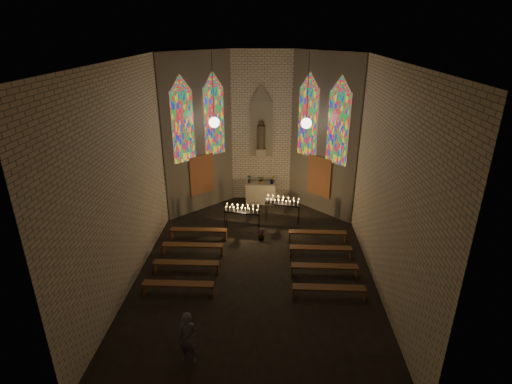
% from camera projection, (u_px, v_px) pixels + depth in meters
% --- Properties ---
extents(floor, '(12.00, 12.00, 0.00)m').
position_uv_depth(floor, '(256.00, 265.00, 14.26)').
color(floor, black).
rests_on(floor, ground).
extents(room, '(8.22, 12.43, 7.00)m').
position_uv_depth(room, '(259.00, 139.00, 15.94)').
color(room, beige).
rests_on(room, ground).
extents(altar, '(1.40, 0.60, 1.00)m').
position_uv_depth(altar, '(261.00, 193.00, 19.10)').
color(altar, '#BBAF99').
rests_on(altar, ground).
extents(flower_vase_left, '(0.24, 0.19, 0.40)m').
position_uv_depth(flower_vase_left, '(249.00, 179.00, 18.85)').
color(flower_vase_left, '#4C723F').
rests_on(flower_vase_left, altar).
extents(flower_vase_center, '(0.43, 0.40, 0.38)m').
position_uv_depth(flower_vase_center, '(261.00, 180.00, 18.81)').
color(flower_vase_center, '#4C723F').
rests_on(flower_vase_center, altar).
extents(flower_vase_right, '(0.28, 0.25, 0.45)m').
position_uv_depth(flower_vase_right, '(272.00, 179.00, 18.74)').
color(flower_vase_right, '#4C723F').
rests_on(flower_vase_right, altar).
extents(aisle_flower_pot, '(0.26, 0.26, 0.45)m').
position_uv_depth(aisle_flower_pot, '(261.00, 235.00, 15.81)').
color(aisle_flower_pot, '#4C723F').
rests_on(aisle_flower_pot, ground).
extents(votive_stand_left, '(1.54, 0.60, 1.10)m').
position_uv_depth(votive_stand_left, '(242.00, 210.00, 16.28)').
color(votive_stand_left, black).
rests_on(votive_stand_left, ground).
extents(votive_stand_right, '(1.55, 0.67, 1.11)m').
position_uv_depth(votive_stand_right, '(283.00, 202.00, 16.99)').
color(votive_stand_right, black).
rests_on(votive_stand_right, ground).
extents(pew_left_0, '(2.25, 0.32, 0.43)m').
position_uv_depth(pew_left_0, '(198.00, 231.00, 15.86)').
color(pew_left_0, '#553218').
rests_on(pew_left_0, ground).
extents(pew_right_0, '(2.25, 0.32, 0.43)m').
position_uv_depth(pew_right_0, '(318.00, 233.00, 15.67)').
color(pew_right_0, '#553218').
rests_on(pew_right_0, ground).
extents(pew_left_1, '(2.25, 0.32, 0.43)m').
position_uv_depth(pew_left_1, '(193.00, 246.00, 14.75)').
color(pew_left_1, '#553218').
rests_on(pew_left_1, ground).
extents(pew_right_1, '(2.25, 0.32, 0.43)m').
position_uv_depth(pew_right_1, '(321.00, 249.00, 14.56)').
color(pew_right_1, '#553218').
rests_on(pew_right_1, ground).
extents(pew_left_2, '(2.25, 0.32, 0.43)m').
position_uv_depth(pew_left_2, '(186.00, 264.00, 13.65)').
color(pew_left_2, '#553218').
rests_on(pew_left_2, ground).
extents(pew_right_2, '(2.25, 0.32, 0.43)m').
position_uv_depth(pew_right_2, '(325.00, 268.00, 13.46)').
color(pew_right_2, '#553218').
rests_on(pew_right_2, ground).
extents(pew_left_3, '(2.25, 0.32, 0.43)m').
position_uv_depth(pew_left_3, '(178.00, 285.00, 12.54)').
color(pew_left_3, '#553218').
rests_on(pew_left_3, ground).
extents(pew_right_3, '(2.25, 0.32, 0.43)m').
position_uv_depth(pew_right_3, '(329.00, 289.00, 12.35)').
color(pew_right_3, '#553218').
rests_on(pew_right_3, ground).
extents(visitor, '(0.56, 0.40, 1.45)m').
position_uv_depth(visitor, '(188.00, 338.00, 9.89)').
color(visitor, '#4C4C56').
rests_on(visitor, ground).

